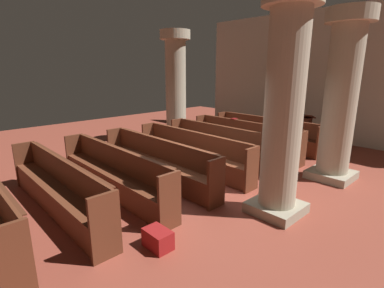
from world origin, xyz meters
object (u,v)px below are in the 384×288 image
object	(u,v)px
pillar_aisle_side	(341,95)
pew_row_6	(57,185)
lectern	(305,133)
kneeler_box_red	(158,239)
pew_row_0	(265,131)
pew_row_1	(245,137)
pillar_aisle_rear	(284,105)
hymn_book	(234,119)
pew_row_2	(221,143)
pew_row_5	(113,171)
pew_row_4	(157,159)
pillar_far_side	(176,86)
pew_row_3	(192,150)

from	to	relation	value
pillar_aisle_side	pew_row_6	bearing A→B (deg)	-117.12
lectern	kneeler_box_red	bearing A→B (deg)	-80.14
pew_row_0	kneeler_box_red	distance (m)	6.35
pew_row_0	pew_row_1	xyz separation A→B (m)	(0.00, -1.10, 0.00)
pew_row_1	pew_row_6	xyz separation A→B (m)	(0.00, -5.51, 0.00)
pillar_aisle_rear	hymn_book	xyz separation A→B (m)	(-3.28, 2.86, -0.97)
pew_row_2	pillar_aisle_side	distance (m)	3.18
pillar_aisle_rear	kneeler_box_red	world-z (taller)	pillar_aisle_rear
pew_row_5	pillar_aisle_side	distance (m)	5.18
pew_row_4	pew_row_6	bearing A→B (deg)	-90.00
pillar_far_side	pillar_aisle_rear	distance (m)	5.80
pillar_aisle_side	pew_row_1	bearing A→B (deg)	175.14
pillar_aisle_side	pillar_far_side	xyz separation A→B (m)	(-5.36, -0.23, 0.00)
lectern	pew_row_1	bearing A→B (deg)	-112.63
pew_row_4	pew_row_6	size ratio (longest dim) A/B	1.00
pillar_aisle_side	lectern	distance (m)	3.33
pew_row_2	hymn_book	world-z (taller)	hymn_book
pew_row_0	pillar_far_side	world-z (taller)	pillar_far_side
pillar_aisle_rear	pew_row_1	bearing A→B (deg)	135.31
pew_row_5	pew_row_2	bearing A→B (deg)	90.00
kneeler_box_red	pew_row_3	bearing A→B (deg)	128.19
pew_row_6	pillar_aisle_side	distance (m)	6.10
pew_row_0	lectern	bearing A→B (deg)	49.11
pew_row_5	pew_row_6	bearing A→B (deg)	-90.00
pew_row_4	pillar_aisle_side	distance (m)	4.34
pew_row_1	pew_row_4	size ratio (longest dim) A/B	1.00
pew_row_6	pew_row_0	bearing A→B (deg)	90.00
pew_row_0	kneeler_box_red	size ratio (longest dim) A/B	8.72
pew_row_1	pew_row_2	xyz separation A→B (m)	(0.00, -1.10, 0.00)
pew_row_1	pew_row_3	world-z (taller)	same
pew_row_5	lectern	bearing A→B (deg)	82.28
pew_row_4	pillar_aisle_side	xyz separation A→B (m)	(2.70, 3.08, 1.43)
pew_row_5	pillar_aisle_rear	xyz separation A→B (m)	(2.70, 1.73, 1.43)
pew_row_0	pew_row_3	xyz separation A→B (m)	(0.00, -3.31, 0.00)
pew_row_3	pillar_aisle_rear	world-z (taller)	pillar_aisle_rear
pew_row_1	lectern	xyz separation A→B (m)	(0.89, 2.12, -0.06)
pew_row_2	pillar_aisle_side	bearing A→B (deg)	17.88
pew_row_6	pew_row_3	bearing A→B (deg)	90.00
lectern	pew_row_0	bearing A→B (deg)	-130.89
hymn_book	kneeler_box_red	size ratio (longest dim) A/B	0.45
pew_row_4	pillar_far_side	xyz separation A→B (m)	(-2.65, 2.84, 1.43)
pew_row_4	lectern	xyz separation A→B (m)	(0.89, 5.43, -0.06)
pew_row_3	pillar_far_side	distance (m)	3.48
pew_row_3	lectern	xyz separation A→B (m)	(0.89, 4.33, -0.06)
kneeler_box_red	pew_row_5	bearing A→B (deg)	167.41
pew_row_4	pillar_aisle_rear	xyz separation A→B (m)	(2.70, 0.63, 1.43)
pew_row_4	pillar_aisle_rear	bearing A→B (deg)	13.15
pew_row_0	kneeler_box_red	xyz separation A→B (m)	(2.10, -5.98, -0.37)
pew_row_3	pew_row_2	bearing A→B (deg)	90.00
hymn_book	pillar_far_side	bearing A→B (deg)	-162.72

